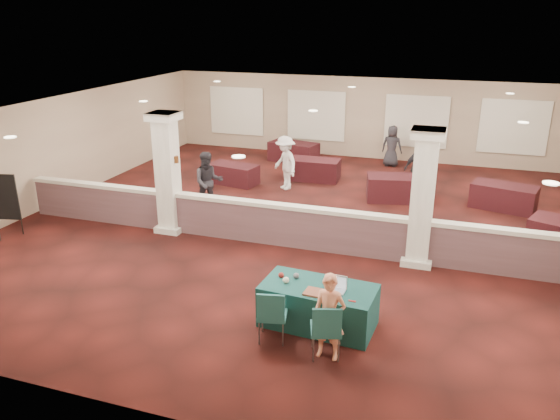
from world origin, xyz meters
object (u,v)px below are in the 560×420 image
(conf_chair_main, at_px, (326,327))
(far_table_back_left, at_px, (294,152))
(far_table_front_center, at_px, (398,188))
(attendee_b, at_px, (285,163))
(near_table, at_px, (318,306))
(far_table_front_left, at_px, (233,174))
(far_table_back_center, at_px, (313,169))
(attendee_a, at_px, (208,182))
(attendee_d, at_px, (392,146))
(woman, at_px, (329,317))
(attendee_c, at_px, (417,168))
(far_table_back_right, at_px, (504,197))
(conf_chair_side, at_px, (272,312))

(conf_chair_main, height_order, far_table_back_left, conf_chair_main)
(far_table_front_center, distance_m, attendee_b, 3.75)
(near_table, height_order, far_table_front_left, near_table)
(far_table_back_center, bearing_deg, far_table_back_left, 122.58)
(attendee_a, distance_m, attendee_d, 8.11)
(woman, bearing_deg, attendee_b, 114.64)
(attendee_c, bearing_deg, far_table_back_left, 111.40)
(far_table_front_center, height_order, far_table_back_right, far_table_front_center)
(far_table_back_center, bearing_deg, far_table_front_left, -151.99)
(far_table_back_left, bearing_deg, far_table_front_left, -107.25)
(far_table_back_center, xyz_separation_m, attendee_c, (3.57, -0.40, 0.47))
(far_table_front_center, distance_m, attendee_c, 1.12)
(far_table_front_center, distance_m, attendee_d, 4.09)
(attendee_b, bearing_deg, attendee_c, 53.79)
(near_table, height_order, attendee_b, attendee_b)
(conf_chair_side, relative_size, attendee_a, 0.57)
(attendee_a, height_order, attendee_b, attendee_a)
(conf_chair_main, bearing_deg, attendee_c, 69.45)
(woman, height_order, attendee_d, attendee_d)
(near_table, xyz_separation_m, attendee_d, (-0.22, 11.85, 0.38))
(far_table_back_right, height_order, attendee_c, attendee_c)
(conf_chair_side, distance_m, far_table_back_left, 12.63)
(far_table_front_left, bearing_deg, far_table_back_left, 72.75)
(far_table_front_left, distance_m, far_table_front_center, 5.59)
(near_table, distance_m, attendee_c, 8.84)
(woman, bearing_deg, attendee_c, 88.97)
(near_table, bearing_deg, attendee_d, 95.01)
(attendee_a, distance_m, attendee_c, 6.75)
(far_table_back_center, relative_size, attendee_b, 1.02)
(far_table_front_left, bearing_deg, conf_chair_main, -58.34)
(far_table_front_left, xyz_separation_m, far_table_front_center, (5.59, 0.00, 0.05))
(attendee_b, bearing_deg, conf_chair_side, -32.22)
(attendee_a, bearing_deg, attendee_c, 2.02)
(attendee_b, bearing_deg, attendee_a, -76.08)
(far_table_back_left, bearing_deg, far_table_back_right, -23.48)
(conf_chair_main, xyz_separation_m, far_table_back_right, (3.23, 9.04, -0.24))
(woman, relative_size, far_table_front_center, 0.80)
(far_table_front_left, relative_size, far_table_front_center, 0.86)
(near_table, relative_size, conf_chair_main, 2.04)
(far_table_back_center, bearing_deg, attendee_c, -6.39)
(conf_chair_main, height_order, far_table_back_right, conf_chair_main)
(conf_chair_main, xyz_separation_m, far_table_front_left, (-5.45, 8.84, -0.27))
(near_table, distance_m, attendee_a, 6.88)
(far_table_front_left, height_order, attendee_d, attendee_d)
(woman, bearing_deg, attendee_d, 95.18)
(near_table, distance_m, attendee_b, 8.49)
(conf_chair_main, height_order, far_table_back_center, conf_chair_main)
(near_table, height_order, attendee_a, attendee_a)
(far_table_back_left, height_order, attendee_c, attendee_c)
(far_table_back_left, height_order, far_table_back_center, far_table_back_left)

